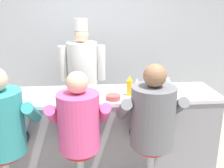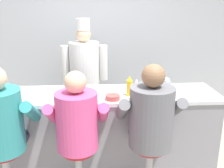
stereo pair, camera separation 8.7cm
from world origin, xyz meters
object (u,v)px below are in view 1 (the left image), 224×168
coffee_mug_white (11,95)px  diner_seated_grey (152,119)px  breakfast_plate (90,92)px  cook_in_whites_near (83,73)px  mustard_bottle_yellow (130,86)px  diner_seated_pink (79,124)px  hot_sauce_bottle_orange (172,92)px  coffee_mug_tan (144,89)px  water_pitcher_clear (163,87)px  diner_seated_teal (2,125)px  cereal_bowl (113,97)px  ketchup_bottle_red (137,90)px

coffee_mug_white → diner_seated_grey: bearing=-17.6°
breakfast_plate → cook_in_whites_near: bearing=96.0°
mustard_bottle_yellow → diner_seated_grey: size_ratio=0.16×
breakfast_plate → coffee_mug_white: size_ratio=1.70×
breakfast_plate → diner_seated_pink: size_ratio=0.17×
hot_sauce_bottle_orange → coffee_mug_tan: size_ratio=1.13×
diner_seated_pink → coffee_mug_tan: bearing=34.7°
cook_in_whites_near → mustard_bottle_yellow: bearing=-64.1°
mustard_bottle_yellow → diner_seated_pink: size_ratio=0.16×
water_pitcher_clear → hot_sauce_bottle_orange: bearing=-58.5°
mustard_bottle_yellow → coffee_mug_white: 1.29m
mustard_bottle_yellow → diner_seated_teal: diner_seated_teal is taller
breakfast_plate → cook_in_whites_near: size_ratio=0.14×
water_pitcher_clear → diner_seated_grey: bearing=-117.7°
diner_seated_pink → cook_in_whites_near: bearing=89.4°
coffee_mug_tan → diner_seated_grey: size_ratio=0.09×
hot_sauce_bottle_orange → cereal_bowl: hot_sauce_bottle_orange is taller
coffee_mug_white → mustard_bottle_yellow: bearing=-0.9°
ketchup_bottle_red → diner_seated_grey: 0.37m
coffee_mug_white → diner_seated_grey: 1.52m
mustard_bottle_yellow → diner_seated_teal: bearing=-160.9°
coffee_mug_tan → diner_seated_teal: diner_seated_teal is taller
breakfast_plate → coffee_mug_tan: bearing=-4.1°
hot_sauce_bottle_orange → diner_seated_pink: diner_seated_pink is taller
ketchup_bottle_red → hot_sauce_bottle_orange: (0.38, 0.00, -0.04)m
breakfast_plate → diner_seated_teal: bearing=-146.5°
diner_seated_teal → diner_seated_grey: same height
hot_sauce_bottle_orange → diner_seated_teal: bearing=-170.0°
ketchup_bottle_red → coffee_mug_white: size_ratio=1.65×
hot_sauce_bottle_orange → coffee_mug_tan: (-0.26, 0.20, -0.02)m
water_pitcher_clear → diner_seated_teal: 1.69m
coffee_mug_white → diner_seated_pink: size_ratio=0.10×
ketchup_bottle_red → cereal_bowl: (-0.25, 0.03, -0.08)m
mustard_bottle_yellow → cook_in_whites_near: size_ratio=0.13×
diner_seated_pink → cook_in_whites_near: 1.55m
water_pitcher_clear → diner_seated_teal: size_ratio=0.14×
coffee_mug_white → hot_sauce_bottle_orange: bearing=-5.2°
diner_seated_pink → diner_seated_grey: size_ratio=0.96×
breakfast_plate → diner_seated_grey: (0.59, -0.55, -0.10)m
cook_in_whites_near → diner_seated_grey: bearing=-65.9°
coffee_mug_tan → diner_seated_teal: 1.54m
breakfast_plate → coffee_mug_tan: size_ratio=1.87×
hot_sauce_bottle_orange → breakfast_plate: size_ratio=0.61×
diner_seated_pink → hot_sauce_bottle_orange: bearing=17.0°
mustard_bottle_yellow → hot_sauce_bottle_orange: bearing=-17.5°
ketchup_bottle_red → water_pitcher_clear: 0.33m
coffee_mug_tan → hot_sauce_bottle_orange: bearing=-38.5°
water_pitcher_clear → cook_in_whites_near: 1.46m
ketchup_bottle_red → coffee_mug_tan: ketchup_bottle_red is taller
hot_sauce_bottle_orange → breakfast_plate: bearing=164.1°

